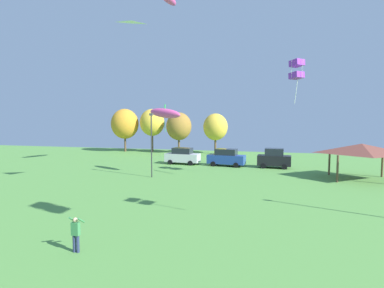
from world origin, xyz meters
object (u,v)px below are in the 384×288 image
at_px(parked_car_third_from_left, 274,158).
at_px(treeline_tree_2, 179,126).
at_px(person_standing_near_foreground, 76,232).
at_px(treeline_tree_0, 125,124).
at_px(treeline_tree_1, 152,123).
at_px(kite_flying_4, 165,113).
at_px(light_post_0, 151,142).
at_px(treeline_tree_3, 215,127).
at_px(kite_flying_2, 297,69).
at_px(parked_car_leftmost, 183,156).
at_px(parked_car_second_from_left, 226,157).
at_px(kite_flying_8, 132,29).
at_px(park_pavilion, 362,149).

bearing_deg(parked_car_third_from_left, treeline_tree_2, 144.22).
distance_m(person_standing_near_foreground, parked_car_third_from_left, 28.36).
distance_m(treeline_tree_0, treeline_tree_1, 5.32).
bearing_deg(kite_flying_4, light_post_0, -121.80).
xyz_separation_m(treeline_tree_1, treeline_tree_2, (5.39, -0.55, -0.68)).
distance_m(treeline_tree_0, treeline_tree_2, 10.67).
relative_size(kite_flying_4, treeline_tree_2, 0.62).
distance_m(treeline_tree_0, treeline_tree_3, 17.29).
xyz_separation_m(person_standing_near_foreground, treeline_tree_2, (-7.73, 40.45, 3.91)).
height_order(kite_flying_2, kite_flying_4, kite_flying_2).
xyz_separation_m(parked_car_third_from_left, treeline_tree_1, (-21.93, 14.04, 4.30)).
distance_m(kite_flying_4, treeline_tree_2, 22.18).
bearing_deg(parked_car_leftmost, parked_car_second_from_left, 0.90).
bearing_deg(kite_flying_8, treeline_tree_2, 101.09).
bearing_deg(treeline_tree_3, parked_car_third_from_left, -54.58).
bearing_deg(person_standing_near_foreground, parked_car_leftmost, 127.90).
distance_m(parked_car_leftmost, treeline_tree_2, 14.45).
height_order(kite_flying_4, light_post_0, kite_flying_4).
height_order(kite_flying_8, park_pavilion, kite_flying_8).
bearing_deg(kite_flying_4, park_pavilion, 7.61).
bearing_deg(treeline_tree_1, treeline_tree_3, -0.38).
bearing_deg(treeline_tree_0, treeline_tree_3, 1.86).
bearing_deg(treeline_tree_0, light_post_0, -57.07).
distance_m(kite_flying_8, treeline_tree_2, 32.72).
distance_m(person_standing_near_foreground, treeline_tree_2, 41.36).
relative_size(kite_flying_4, parked_car_leftmost, 0.98).
bearing_deg(person_standing_near_foreground, treeline_tree_0, 145.85).
relative_size(kite_flying_2, parked_car_third_from_left, 1.01).
bearing_deg(kite_flying_2, kite_flying_4, 179.84).
height_order(kite_flying_2, parked_car_leftmost, kite_flying_2).
bearing_deg(kite_flying_2, parked_car_second_from_left, 133.66).
height_order(parked_car_leftmost, parked_car_third_from_left, parked_car_third_from_left).
bearing_deg(kite_flying_2, person_standing_near_foreground, -119.22).
bearing_deg(parked_car_third_from_left, treeline_tree_3, 128.84).
height_order(kite_flying_2, park_pavilion, kite_flying_2).
bearing_deg(treeline_tree_2, parked_car_second_from_left, -51.81).
bearing_deg(parked_car_third_from_left, park_pavilion, -29.59).
bearing_deg(treeline_tree_1, parked_car_third_from_left, -32.63).
xyz_separation_m(light_post_0, treeline_tree_0, (-14.84, 22.91, 1.52)).
bearing_deg(kite_flying_4, treeline_tree_2, 103.36).
relative_size(kite_flying_8, park_pavilion, 0.33).
xyz_separation_m(kite_flying_2, treeline_tree_0, (-28.96, 21.45, -5.43)).
xyz_separation_m(kite_flying_4, treeline_tree_2, (-5.11, 21.50, -1.84)).
distance_m(person_standing_near_foreground, light_post_0, 18.02).
height_order(kite_flying_4, parked_car_leftmost, kite_flying_4).
height_order(parked_car_third_from_left, treeline_tree_2, treeline_tree_2).
bearing_deg(treeline_tree_0, person_standing_near_foreground, -65.50).
height_order(treeline_tree_0, treeline_tree_1, treeline_tree_0).
xyz_separation_m(person_standing_near_foreground, kite_flying_2, (10.58, 18.91, 9.76)).
bearing_deg(park_pavilion, kite_flying_4, -172.39).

